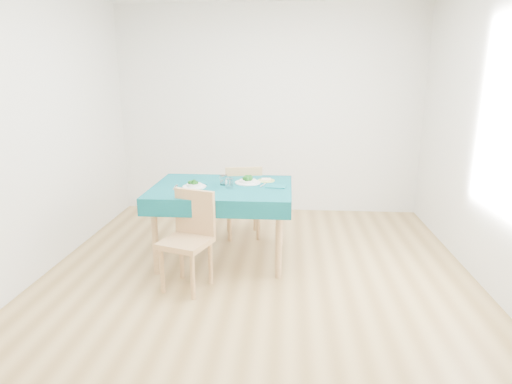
# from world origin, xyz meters

# --- Properties ---
(room_shell) EXTENTS (4.02, 4.52, 2.73)m
(room_shell) POSITION_xyz_m (0.00, 0.00, 1.35)
(room_shell) COLOR olive
(room_shell) RESTS_ON ground
(table) EXTENTS (1.35, 1.03, 0.76)m
(table) POSITION_xyz_m (-0.37, 0.54, 0.38)
(table) COLOR #074C55
(table) RESTS_ON ground
(chair_near) EXTENTS (0.49, 0.52, 0.95)m
(chair_near) POSITION_xyz_m (-0.59, -0.13, 0.48)
(chair_near) COLOR #A67D4E
(chair_near) RESTS_ON ground
(chair_far) EXTENTS (0.48, 0.51, 1.00)m
(chair_far) POSITION_xyz_m (-0.24, 1.20, 0.50)
(chair_far) COLOR #A67D4E
(chair_far) RESTS_ON ground
(bowl_near) EXTENTS (0.23, 0.23, 0.07)m
(bowl_near) POSITION_xyz_m (-0.64, 0.47, 0.79)
(bowl_near) COLOR white
(bowl_near) RESTS_ON table
(bowl_far) EXTENTS (0.26, 0.26, 0.08)m
(bowl_far) POSITION_xyz_m (-0.13, 0.68, 0.80)
(bowl_far) COLOR white
(bowl_far) RESTS_ON table
(fork_near) EXTENTS (0.03, 0.17, 0.00)m
(fork_near) POSITION_xyz_m (-0.82, 0.45, 0.76)
(fork_near) COLOR silver
(fork_near) RESTS_ON table
(knife_near) EXTENTS (0.06, 0.18, 0.00)m
(knife_near) POSITION_xyz_m (-0.55, 0.44, 0.76)
(knife_near) COLOR silver
(knife_near) RESTS_ON table
(fork_far) EXTENTS (0.08, 0.19, 0.00)m
(fork_far) POSITION_xyz_m (-0.35, 0.72, 0.76)
(fork_far) COLOR silver
(fork_far) RESTS_ON table
(knife_far) EXTENTS (0.07, 0.20, 0.00)m
(knife_far) POSITION_xyz_m (0.03, 0.63, 0.76)
(knife_far) COLOR silver
(knife_far) RESTS_ON table
(napkin_near) EXTENTS (0.20, 0.16, 0.01)m
(napkin_near) POSITION_xyz_m (-0.63, 0.62, 0.76)
(napkin_near) COLOR #0B555E
(napkin_near) RESTS_ON table
(napkin_far) EXTENTS (0.21, 0.16, 0.01)m
(napkin_far) POSITION_xyz_m (0.15, 0.54, 0.76)
(napkin_far) COLOR #0B555E
(napkin_far) RESTS_ON table
(tumbler_center) EXTENTS (0.07, 0.07, 0.10)m
(tumbler_center) POSITION_xyz_m (-0.37, 0.60, 0.81)
(tumbler_center) COLOR white
(tumbler_center) RESTS_ON table
(tumbler_side) EXTENTS (0.07, 0.07, 0.10)m
(tumbler_side) POSITION_xyz_m (-0.29, 0.46, 0.81)
(tumbler_side) COLOR white
(tumbler_side) RESTS_ON table
(side_plate) EXTENTS (0.18, 0.18, 0.01)m
(side_plate) POSITION_xyz_m (0.04, 0.79, 0.76)
(side_plate) COLOR #C9DD6B
(side_plate) RESTS_ON table
(bread_slice) EXTENTS (0.10, 0.10, 0.01)m
(bread_slice) POSITION_xyz_m (0.04, 0.79, 0.77)
(bread_slice) COLOR beige
(bread_slice) RESTS_ON side_plate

